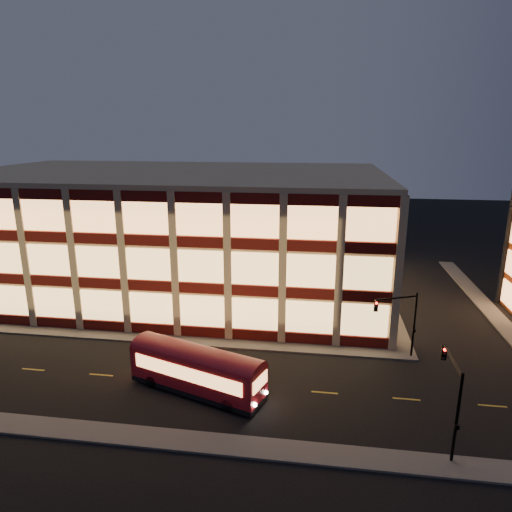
# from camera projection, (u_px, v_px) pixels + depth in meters

# --- Properties ---
(ground) EXTENTS (200.00, 200.00, 0.00)m
(ground) POSITION_uv_depth(u_px,v_px,m) (151.00, 344.00, 42.49)
(ground) COLOR black
(ground) RESTS_ON ground
(sidewalk_office_south) EXTENTS (54.00, 2.00, 0.15)m
(sidewalk_office_south) POSITION_uv_depth(u_px,v_px,m) (125.00, 336.00, 43.84)
(sidewalk_office_south) COLOR #514F4C
(sidewalk_office_south) RESTS_ON ground
(sidewalk_office_east) EXTENTS (2.00, 30.00, 0.15)m
(sidewalk_office_east) POSITION_uv_depth(u_px,v_px,m) (383.00, 293.00, 55.50)
(sidewalk_office_east) COLOR #514F4C
(sidewalk_office_east) RESTS_ON ground
(sidewalk_tower_west) EXTENTS (2.00, 30.00, 0.15)m
(sidewalk_tower_west) POSITION_uv_depth(u_px,v_px,m) (478.00, 297.00, 53.98)
(sidewalk_tower_west) COLOR #514F4C
(sidewalk_tower_west) RESTS_ON ground
(sidewalk_near) EXTENTS (100.00, 2.00, 0.15)m
(sidewalk_near) POSITION_uv_depth(u_px,v_px,m) (80.00, 431.00, 30.08)
(sidewalk_near) COLOR #514F4C
(sidewalk_near) RESTS_ON ground
(office_building) EXTENTS (50.45, 30.45, 14.50)m
(office_building) POSITION_uv_depth(u_px,v_px,m) (175.00, 229.00, 57.09)
(office_building) COLOR tan
(office_building) RESTS_ON ground
(traffic_signal_far) EXTENTS (3.79, 1.87, 6.00)m
(traffic_signal_far) POSITION_uv_depth(u_px,v_px,m) (401.00, 315.00, 38.54)
(traffic_signal_far) COLOR black
(traffic_signal_far) RESTS_ON ground
(traffic_signal_near) EXTENTS (0.32, 4.45, 6.00)m
(traffic_signal_near) POSITION_uv_depth(u_px,v_px,m) (452.00, 388.00, 27.62)
(traffic_signal_near) COLOR black
(traffic_signal_near) RESTS_ON ground
(trolley_bus) EXTENTS (10.97, 6.08, 3.62)m
(trolley_bus) POSITION_uv_depth(u_px,v_px,m) (197.00, 367.00, 34.26)
(trolley_bus) COLOR maroon
(trolley_bus) RESTS_ON ground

